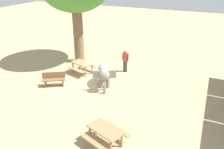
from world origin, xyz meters
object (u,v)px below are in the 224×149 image
Objects in this scene: wooden_bench at (54,79)px; picnic_table_near at (106,132)px; person_handler at (125,59)px; elephant at (104,73)px; picnic_table_far at (82,65)px.

wooden_bench is 0.73× the size of picnic_table_near.
person_handler reaches higher than wooden_bench.
picnic_table_near is (7.23, 1.90, -0.36)m from person_handler.
picnic_table_far is (-1.14, -2.23, -0.32)m from elephant.
picnic_table_far is at bearing -143.59° from elephant.
picnic_table_near is at bearing 26.42° from person_handler.
elephant is at bearing 2.89° from person_handler.
picnic_table_near is 1.04× the size of picnic_table_far.
elephant is 5.22m from picnic_table_near.
picnic_table_near and picnic_table_far have the same top height.
picnic_table_near is (3.44, 5.16, 0.12)m from wooden_bench.
picnic_table_far is (-2.38, 0.64, 0.12)m from wooden_bench.
elephant is 1.04× the size of picnic_table_near.
elephant is 2.52m from picnic_table_far.
person_handler is at bearing 44.00° from picnic_table_far.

